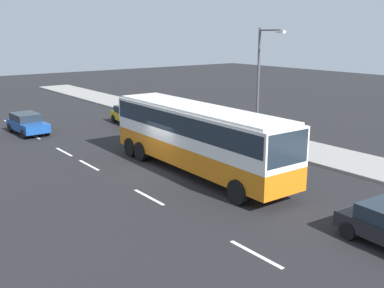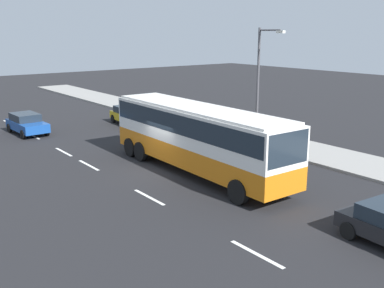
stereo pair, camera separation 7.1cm
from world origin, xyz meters
name	(u,v)px [view 1 (the left image)]	position (x,y,z in m)	size (l,w,h in m)	color
ground_plane	(160,170)	(0.00, 0.00, 0.00)	(120.00, 120.00, 0.00)	black
sidewalk_curb	(278,143)	(0.00, 9.26, 0.07)	(80.00, 4.00, 0.15)	gray
lane_centreline	(129,187)	(1.34, -2.66, 0.00)	(40.07, 0.16, 0.01)	white
coach_bus	(197,132)	(1.59, 1.25, 2.17)	(12.33, 2.97, 3.50)	orange
car_blue_saloon	(27,123)	(-13.21, -2.74, 0.78)	(4.14, 2.00, 1.46)	#194799
car_yellow_taxi	(131,115)	(-11.57, 4.91, 0.75)	(4.65, 2.38, 1.40)	gold
pedestrian_near_curb	(219,115)	(-5.49, 8.88, 1.18)	(0.32, 0.32, 1.77)	brown
street_lamp	(261,79)	(-0.21, 7.62, 4.34)	(2.00, 0.24, 7.28)	#47474C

